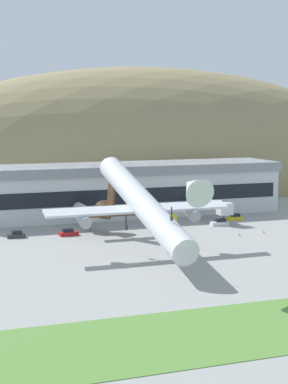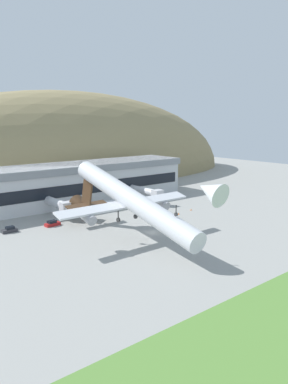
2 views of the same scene
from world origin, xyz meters
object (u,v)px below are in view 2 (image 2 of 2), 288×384
(service_car_2, at_px, (155,204))
(traffic_cone_1, at_px, (191,209))
(jetway_1, at_px, (147,192))
(fuel_truck, at_px, (114,205))
(terminal_building, at_px, (76,180))
(service_car_3, at_px, (9,230))
(traffic_cone_0, at_px, (179,213))
(jetway_0, at_px, (59,204))
(cargo_airplane, at_px, (130,201))
(service_car_1, at_px, (159,199))
(service_car_0, at_px, (52,224))

(service_car_2, distance_m, traffic_cone_1, 12.92)
(jetway_1, distance_m, fuel_truck, 14.86)
(terminal_building, height_order, service_car_3, terminal_building)
(jetway_1, xyz_separation_m, traffic_cone_0, (-2.88, -18.83, -3.71))
(traffic_cone_1, bearing_deg, fuel_truck, 137.43)
(traffic_cone_1, bearing_deg, jetway_0, 152.97)
(jetway_0, distance_m, fuel_truck, 18.68)
(cargo_airplane, bearing_deg, service_car_3, 128.21)
(cargo_airplane, bearing_deg, terminal_building, 75.74)
(terminal_building, height_order, service_car_2, terminal_building)
(cargo_airplane, bearing_deg, jetway_0, 95.22)
(traffic_cone_0, distance_m, traffic_cone_1, 6.95)
(traffic_cone_1, bearing_deg, service_car_3, 166.31)
(service_car_1, bearing_deg, service_car_3, -175.67)
(terminal_building, relative_size, fuel_truck, 11.45)
(jetway_1, relative_size, service_car_0, 3.62)
(service_car_0, bearing_deg, jetway_0, 50.56)
(terminal_building, bearing_deg, service_car_3, -146.02)
(service_car_1, height_order, service_car_3, service_car_1)
(cargo_airplane, relative_size, service_car_2, 12.17)
(jetway_0, relative_size, service_car_1, 3.38)
(cargo_airplane, height_order, service_car_0, cargo_airplane)
(traffic_cone_0, xyz_separation_m, traffic_cone_1, (6.84, 1.26, 0.00))
(service_car_2, height_order, traffic_cone_0, service_car_2)
(jetway_0, xyz_separation_m, service_car_2, (31.65, -7.11, -3.30))
(fuel_truck, height_order, traffic_cone_0, fuel_truck)
(service_car_1, height_order, service_car_2, service_car_1)
(terminal_building, bearing_deg, cargo_airplane, -104.26)
(service_car_2, bearing_deg, jetway_1, 76.67)
(terminal_building, relative_size, cargo_airplane, 1.56)
(service_car_1, bearing_deg, service_car_0, -172.73)
(fuel_truck, distance_m, traffic_cone_1, 25.25)
(terminal_building, height_order, fuel_truck, terminal_building)
(terminal_building, relative_size, service_car_3, 21.71)
(terminal_building, xyz_separation_m, traffic_cone_1, (22.19, -34.78, -7.46))
(jetway_1, bearing_deg, traffic_cone_1, -77.30)
(jetway_0, relative_size, traffic_cone_1, 23.10)
(cargo_airplane, relative_size, service_car_3, 13.88)
(jetway_1, relative_size, fuel_truck, 2.14)
(fuel_truck, bearing_deg, terminal_building, 101.51)
(service_car_1, bearing_deg, traffic_cone_0, -114.54)
(terminal_building, distance_m, service_car_3, 39.25)
(traffic_cone_1, bearing_deg, service_car_2, 114.40)
(cargo_airplane, distance_m, service_car_1, 47.47)
(jetway_0, xyz_separation_m, service_car_1, (38.69, -1.44, -3.29))
(jetway_1, bearing_deg, terminal_building, 136.64)
(service_car_3, bearing_deg, service_car_0, -7.29)
(cargo_airplane, distance_m, service_car_0, 27.20)
(cargo_airplane, xyz_separation_m, service_car_0, (-8.70, 24.02, -9.35))
(terminal_building, xyz_separation_m, service_car_0, (-20.66, -23.03, -7.10))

